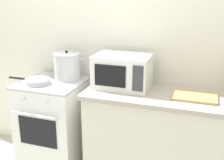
# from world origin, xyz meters

# --- Properties ---
(back_wall) EXTENTS (4.40, 0.10, 2.50)m
(back_wall) POSITION_xyz_m (0.30, 0.97, 1.25)
(back_wall) COLOR silver
(back_wall) RESTS_ON ground_plane
(lower_cabinet_right) EXTENTS (1.64, 0.56, 0.88)m
(lower_cabinet_right) POSITION_xyz_m (0.90, 0.62, 0.44)
(lower_cabinet_right) COLOR beige
(lower_cabinet_right) RESTS_ON ground_plane
(countertop_right) EXTENTS (1.70, 0.60, 0.04)m
(countertop_right) POSITION_xyz_m (0.90, 0.62, 0.90)
(countertop_right) COLOR #ADA393
(countertop_right) RESTS_ON lower_cabinet_right
(stove) EXTENTS (0.60, 0.64, 0.92)m
(stove) POSITION_xyz_m (-0.35, 0.60, 0.46)
(stove) COLOR white
(stove) RESTS_ON ground_plane
(stock_pot) EXTENTS (0.35, 0.27, 0.29)m
(stock_pot) POSITION_xyz_m (-0.24, 0.73, 1.05)
(stock_pot) COLOR #BABABE
(stock_pot) RESTS_ON stove
(frying_pan) EXTENTS (0.43, 0.23, 0.05)m
(frying_pan) POSITION_xyz_m (-0.45, 0.49, 0.95)
(frying_pan) COLOR #BABABE
(frying_pan) RESTS_ON stove
(microwave) EXTENTS (0.50, 0.37, 0.30)m
(microwave) POSITION_xyz_m (0.35, 0.68, 1.07)
(microwave) COLOR white
(microwave) RESTS_ON countertop_right
(cutting_board) EXTENTS (0.36, 0.26, 0.02)m
(cutting_board) POSITION_xyz_m (1.00, 0.60, 0.93)
(cutting_board) COLOR tan
(cutting_board) RESTS_ON countertop_right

